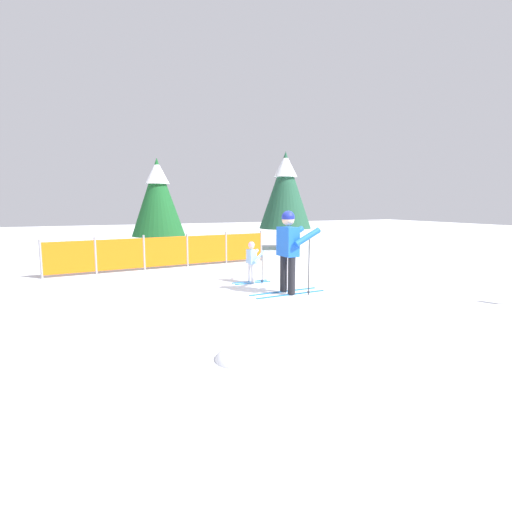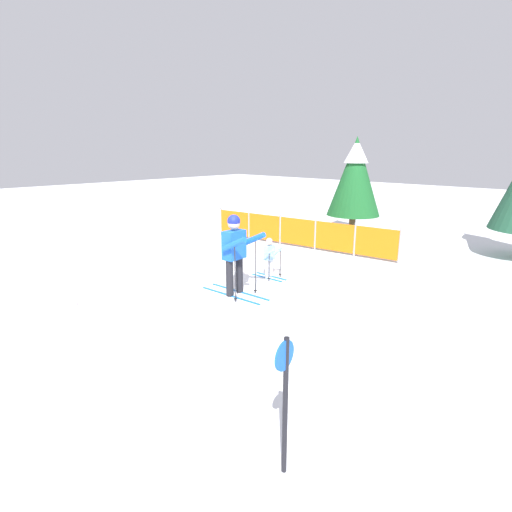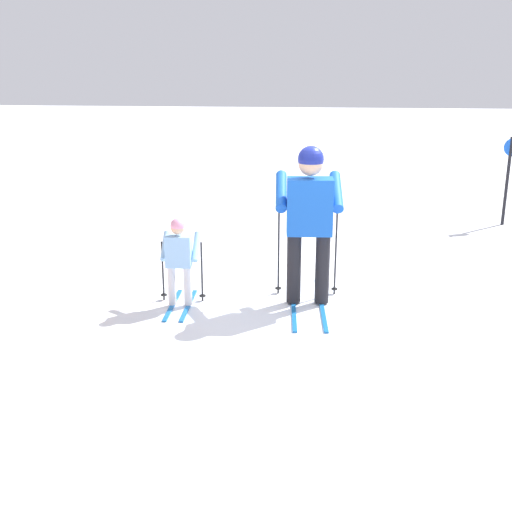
# 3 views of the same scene
# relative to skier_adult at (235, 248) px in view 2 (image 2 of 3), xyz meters

# --- Properties ---
(ground_plane) EXTENTS (60.00, 60.00, 0.00)m
(ground_plane) POSITION_rel_skier_adult_xyz_m (-0.10, -0.26, -1.02)
(ground_plane) COLOR white
(skier_adult) EXTENTS (1.62, 0.74, 1.70)m
(skier_adult) POSITION_rel_skier_adult_xyz_m (0.00, 0.00, 0.00)
(skier_adult) COLOR #1966B2
(skier_adult) RESTS_ON ground_plane
(skier_child) EXTENTS (0.91, 0.50, 0.97)m
(skier_child) POSITION_rel_skier_adult_xyz_m (-0.23, 1.35, -0.46)
(skier_child) COLOR #1966B2
(skier_child) RESTS_ON ground_plane
(safety_fence) EXTENTS (6.33, 0.75, 0.98)m
(safety_fence) POSITION_rel_skier_adult_xyz_m (-1.63, 4.25, -0.53)
(safety_fence) COLOR gray
(safety_fence) RESTS_ON ground_plane
(conifer_far) EXTENTS (1.83, 1.83, 3.40)m
(conifer_far) POSITION_rel_skier_adult_xyz_m (-1.31, 7.03, 1.08)
(conifer_far) COLOR #4C3823
(conifer_far) RESTS_ON ground_plane
(trail_marker) EXTENTS (0.05, 0.28, 1.39)m
(trail_marker) POSITION_rel_skier_adult_xyz_m (3.76, -3.03, -0.16)
(trail_marker) COLOR black
(trail_marker) RESTS_ON ground_plane
(snow_mound) EXTENTS (0.93, 0.79, 0.37)m
(snow_mound) POSITION_rel_skier_adult_xyz_m (-2.06, -2.88, -1.02)
(snow_mound) COLOR white
(snow_mound) RESTS_ON ground_plane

